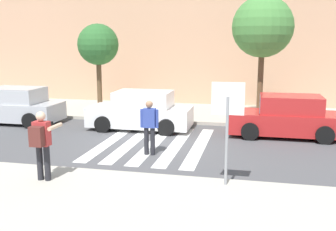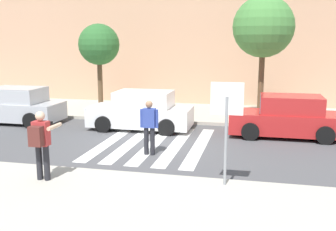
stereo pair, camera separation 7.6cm
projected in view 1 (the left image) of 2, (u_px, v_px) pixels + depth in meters
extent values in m
plane|color=#4C4C4F|center=(152.00, 145.00, 13.49)|extent=(120.00, 120.00, 0.00)
cube|color=#B2AD9E|center=(70.00, 224.00, 7.53)|extent=(60.00, 6.00, 0.14)
cube|color=#B2AD9E|center=(184.00, 112.00, 19.22)|extent=(60.00, 4.80, 0.14)
cube|color=tan|center=(198.00, 41.00, 22.80)|extent=(56.00, 4.00, 6.96)
cube|color=silver|center=(110.00, 141.00, 14.02)|extent=(0.44, 5.20, 0.01)
cube|color=silver|center=(132.00, 142.00, 13.85)|extent=(0.44, 5.20, 0.01)
cube|color=silver|center=(154.00, 144.00, 13.68)|extent=(0.44, 5.20, 0.01)
cube|color=silver|center=(176.00, 145.00, 13.51)|extent=(0.44, 5.20, 0.01)
cube|color=silver|center=(199.00, 146.00, 13.34)|extent=(0.44, 5.20, 0.01)
cylinder|color=gray|center=(227.00, 141.00, 9.22)|extent=(0.07, 0.07, 2.13)
cube|color=white|center=(228.00, 99.00, 9.05)|extent=(0.76, 0.03, 0.76)
cube|color=red|center=(228.00, 99.00, 9.06)|extent=(0.66, 0.02, 0.66)
cylinder|color=#232328|center=(40.00, 163.00, 9.67)|extent=(0.15, 0.15, 0.88)
cylinder|color=#232328|center=(47.00, 163.00, 9.63)|extent=(0.15, 0.15, 0.88)
cube|color=#B73333|center=(42.00, 134.00, 9.51)|extent=(0.38, 0.24, 0.60)
sphere|color=beige|center=(41.00, 116.00, 9.43)|extent=(0.23, 0.23, 0.23)
cylinder|color=beige|center=(37.00, 126.00, 9.75)|extent=(0.10, 0.58, 0.10)
cylinder|color=beige|center=(55.00, 127.00, 9.64)|extent=(0.10, 0.58, 0.10)
cube|color=black|center=(50.00, 124.00, 9.86)|extent=(0.14, 0.10, 0.10)
cube|color=#5B2823|center=(37.00, 137.00, 9.30)|extent=(0.32, 0.20, 0.48)
cylinder|color=#232328|center=(146.00, 141.00, 12.31)|extent=(0.15, 0.15, 0.88)
cylinder|color=#232328|center=(153.00, 141.00, 12.28)|extent=(0.15, 0.15, 0.88)
cube|color=#33479E|center=(149.00, 118.00, 12.15)|extent=(0.39, 0.26, 0.60)
sphere|color=#A37556|center=(149.00, 104.00, 12.07)|extent=(0.23, 0.23, 0.23)
cylinder|color=#33479E|center=(142.00, 118.00, 12.19)|extent=(0.10, 0.10, 0.58)
cylinder|color=#33479E|center=(157.00, 119.00, 12.12)|extent=(0.10, 0.10, 0.58)
cube|color=#B7BABF|center=(14.00, 111.00, 17.05)|extent=(4.10, 1.70, 0.76)
cube|color=#B7BABF|center=(16.00, 95.00, 16.88)|extent=(2.20, 1.56, 0.64)
cube|color=slate|center=(36.00, 96.00, 16.68)|extent=(0.10, 1.50, 0.51)
cylinder|color=black|center=(1.00, 111.00, 18.17)|extent=(0.64, 0.22, 0.64)
cylinder|color=black|center=(30.00, 121.00, 16.00)|extent=(0.64, 0.22, 0.64)
cylinder|color=black|center=(51.00, 113.00, 17.63)|extent=(0.64, 0.22, 0.64)
cube|color=white|center=(140.00, 116.00, 15.83)|extent=(4.10, 1.70, 0.76)
cube|color=white|center=(144.00, 99.00, 15.66)|extent=(2.20, 1.56, 0.64)
cube|color=slate|center=(118.00, 98.00, 15.89)|extent=(0.10, 1.50, 0.54)
cube|color=slate|center=(167.00, 100.00, 15.46)|extent=(0.10, 1.50, 0.51)
cylinder|color=black|center=(103.00, 124.00, 15.32)|extent=(0.64, 0.22, 0.64)
cylinder|color=black|center=(118.00, 116.00, 16.95)|extent=(0.64, 0.22, 0.64)
cylinder|color=black|center=(166.00, 127.00, 14.78)|extent=(0.64, 0.22, 0.64)
cylinder|color=black|center=(175.00, 119.00, 16.41)|extent=(0.64, 0.22, 0.64)
cube|color=red|center=(285.00, 123.00, 14.62)|extent=(4.10, 1.70, 0.76)
cube|color=red|center=(291.00, 104.00, 14.46)|extent=(2.20, 1.56, 0.64)
cube|color=slate|center=(261.00, 103.00, 14.69)|extent=(0.10, 1.50, 0.54)
cube|color=slate|center=(318.00, 105.00, 14.25)|extent=(0.10, 1.50, 0.51)
cylinder|color=black|center=(250.00, 131.00, 14.12)|extent=(0.64, 0.22, 0.64)
cylinder|color=black|center=(251.00, 122.00, 15.75)|extent=(0.64, 0.22, 0.64)
cylinder|color=black|center=(325.00, 135.00, 13.58)|extent=(0.64, 0.22, 0.64)
cylinder|color=black|center=(318.00, 125.00, 15.21)|extent=(0.64, 0.22, 0.64)
cylinder|color=brown|center=(99.00, 84.00, 19.02)|extent=(0.24, 0.24, 2.62)
sphere|color=#2D662D|center=(98.00, 44.00, 18.66)|extent=(1.95, 1.95, 1.95)
cylinder|color=brown|center=(260.00, 83.00, 16.73)|extent=(0.24, 0.24, 3.19)
sphere|color=#47843D|center=(263.00, 27.00, 16.29)|extent=(2.55, 2.55, 2.55)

